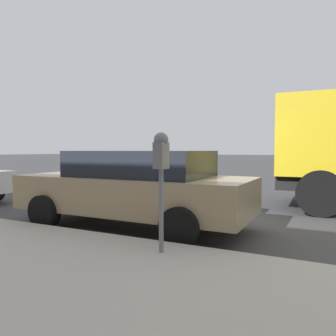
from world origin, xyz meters
The scene contains 3 objects.
ground_plane centered at (0.00, 0.00, 0.00)m, with size 220.00×220.00×0.00m, color #424244.
parking_meter centered at (-2.67, -0.60, 1.34)m, with size 0.21×0.19×1.55m.
car_tan centered at (-1.06, 0.83, 0.78)m, with size 1.99×4.54×1.47m.
Camera 1 is at (-6.37, -2.55, 1.47)m, focal length 35.00 mm.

